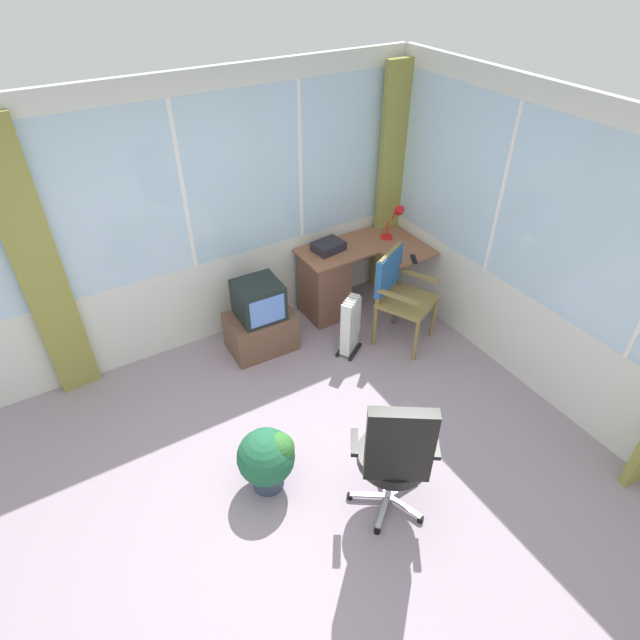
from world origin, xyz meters
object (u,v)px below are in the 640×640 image
paper_tray (328,246)px  desk_lamp (397,218)px  tv_remote (414,259)px  desk (330,281)px  space_heater (351,324)px  tv_on_stand (260,321)px  potted_plant (268,458)px  office_chair (396,453)px  wooden_armchair (396,286)px

paper_tray → desk_lamp: bearing=-10.8°
tv_remote → paper_tray: size_ratio=0.50×
desk → space_heater: bearing=-103.5°
tv_on_stand → potted_plant: bearing=-113.8°
desk_lamp → office_chair: office_chair is taller
wooden_armchair → space_heater: size_ratio=1.55×
tv_remote → space_heater: tv_remote is taller
wooden_armchair → desk: bearing=116.5°
space_heater → potted_plant: (-1.39, -1.00, -0.00)m
desk_lamp → office_chair: 2.78m
space_heater → office_chair: bearing=-114.6°
tv_remote → paper_tray: paper_tray is taller
desk_lamp → office_chair: (-1.67, -2.21, -0.33)m
space_heater → potted_plant: space_heater is taller
desk → space_heater: size_ratio=1.99×
wooden_armchair → office_chair: office_chair is taller
wooden_armchair → tv_on_stand: 1.36m
office_chair → space_heater: office_chair is taller
tv_on_stand → tv_remote: bearing=-14.1°
tv_remote → space_heater: 0.91m
desk → desk_lamp: size_ratio=3.42×
tv_remote → paper_tray: 0.87m
wooden_armchair → space_heater: (-0.49, 0.04, -0.30)m
space_heater → potted_plant: bearing=-144.3°
office_chair → tv_on_stand: 2.16m
paper_tray → wooden_armchair: bearing=-66.4°
desk_lamp → paper_tray: bearing=169.2°
paper_tray → tv_on_stand: 1.03m
desk → potted_plant: size_ratio=2.32×
desk_lamp → paper_tray: (-0.74, 0.14, -0.19)m
desk_lamp → wooden_armchair: bearing=-125.5°
wooden_armchair → potted_plant: size_ratio=1.80×
desk_lamp → tv_on_stand: size_ratio=0.48×
desk → potted_plant: 2.26m
desk_lamp → tv_on_stand: (-1.65, -0.07, -0.65)m
paper_tray → space_heater: paper_tray is taller
tv_on_stand → space_heater: (0.73, -0.49, -0.02)m
desk_lamp → tv_remote: desk_lamp is taller
desk → office_chair: bearing=-111.6°
desk_lamp → space_heater: 1.26m
desk_lamp → office_chair: size_ratio=0.32×
desk → desk_lamp: 0.96m
desk → tv_on_stand: (-0.89, -0.15, -0.07)m
desk → wooden_armchair: 0.78m
tv_remote → office_chair: 2.34m
tv_on_stand → space_heater: size_ratio=1.21×
desk → office_chair: size_ratio=1.08×
tv_remote → space_heater: bearing=-144.1°
office_chair → potted_plant: size_ratio=2.14×
paper_tray → wooden_armchair: wooden_armchair is taller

